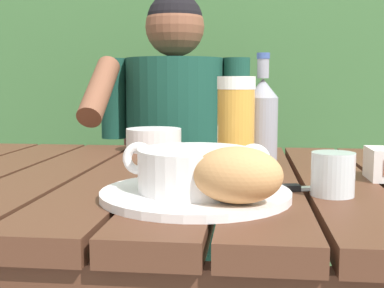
{
  "coord_description": "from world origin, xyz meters",
  "views": [
    {
      "loc": [
        0.11,
        -0.95,
        0.95
      ],
      "look_at": [
        0.02,
        -0.1,
        0.84
      ],
      "focal_mm": 47.46,
      "sensor_mm": 36.0,
      "label": 1
    }
  ],
  "objects_px": {
    "serving_plate": "(195,194)",
    "bread_roll": "(237,175)",
    "diner_bowl": "(154,140)",
    "beer_bottle": "(262,121)",
    "chair_near_diner": "(182,210)",
    "table_knife": "(298,188)",
    "beer_glass": "(236,123)",
    "person_eating": "(173,151)",
    "soup_bowl": "(196,169)",
    "water_glass_small": "(333,174)"
  },
  "relations": [
    {
      "from": "beer_bottle",
      "to": "diner_bowl",
      "type": "height_order",
      "value": "beer_bottle"
    },
    {
      "from": "chair_near_diner",
      "to": "soup_bowl",
      "type": "xyz_separation_m",
      "value": [
        0.16,
        -1.05,
        0.34
      ]
    },
    {
      "from": "chair_near_diner",
      "to": "diner_bowl",
      "type": "xyz_separation_m",
      "value": [
        -0.0,
        -0.53,
        0.32
      ]
    },
    {
      "from": "beer_bottle",
      "to": "bread_roll",
      "type": "bearing_deg",
      "value": -96.35
    },
    {
      "from": "chair_near_diner",
      "to": "soup_bowl",
      "type": "relative_size",
      "value": 4.17
    },
    {
      "from": "bread_roll",
      "to": "diner_bowl",
      "type": "relative_size",
      "value": 0.95
    },
    {
      "from": "person_eating",
      "to": "beer_glass",
      "type": "bearing_deg",
      "value": -70.06
    },
    {
      "from": "chair_near_diner",
      "to": "table_knife",
      "type": "height_order",
      "value": "chair_near_diner"
    },
    {
      "from": "bread_roll",
      "to": "water_glass_small",
      "type": "relative_size",
      "value": 1.98
    },
    {
      "from": "soup_bowl",
      "to": "table_knife",
      "type": "distance_m",
      "value": 0.18
    },
    {
      "from": "soup_bowl",
      "to": "bread_roll",
      "type": "relative_size",
      "value": 1.67
    },
    {
      "from": "chair_near_diner",
      "to": "soup_bowl",
      "type": "height_order",
      "value": "chair_near_diner"
    },
    {
      "from": "diner_bowl",
      "to": "chair_near_diner",
      "type": "bearing_deg",
      "value": 90.0
    },
    {
      "from": "bread_roll",
      "to": "person_eating",
      "type": "bearing_deg",
      "value": 103.81
    },
    {
      "from": "serving_plate",
      "to": "beer_glass",
      "type": "xyz_separation_m",
      "value": [
        0.05,
        0.26,
        0.09
      ]
    },
    {
      "from": "chair_near_diner",
      "to": "table_knife",
      "type": "bearing_deg",
      "value": -71.89
    },
    {
      "from": "person_eating",
      "to": "diner_bowl",
      "type": "distance_m",
      "value": 0.35
    },
    {
      "from": "chair_near_diner",
      "to": "beer_glass",
      "type": "height_order",
      "value": "beer_glass"
    },
    {
      "from": "beer_glass",
      "to": "person_eating",
      "type": "bearing_deg",
      "value": 109.94
    },
    {
      "from": "soup_bowl",
      "to": "bread_roll",
      "type": "distance_m",
      "value": 0.1
    },
    {
      "from": "bread_roll",
      "to": "beer_glass",
      "type": "relative_size",
      "value": 0.72
    },
    {
      "from": "water_glass_small",
      "to": "table_knife",
      "type": "distance_m",
      "value": 0.07
    },
    {
      "from": "person_eating",
      "to": "serving_plate",
      "type": "relative_size",
      "value": 4.26
    },
    {
      "from": "table_knife",
      "to": "person_eating",
      "type": "bearing_deg",
      "value": 112.36
    },
    {
      "from": "soup_bowl",
      "to": "beer_bottle",
      "type": "bearing_deg",
      "value": 70.44
    },
    {
      "from": "chair_near_diner",
      "to": "soup_bowl",
      "type": "bearing_deg",
      "value": -81.25
    },
    {
      "from": "person_eating",
      "to": "beer_bottle",
      "type": "relative_size",
      "value": 5.28
    },
    {
      "from": "person_eating",
      "to": "beer_glass",
      "type": "height_order",
      "value": "person_eating"
    },
    {
      "from": "person_eating",
      "to": "beer_bottle",
      "type": "bearing_deg",
      "value": -64.17
    },
    {
      "from": "soup_bowl",
      "to": "table_knife",
      "type": "bearing_deg",
      "value": 24.23
    },
    {
      "from": "soup_bowl",
      "to": "water_glass_small",
      "type": "xyz_separation_m",
      "value": [
        0.21,
        0.04,
        -0.01
      ]
    },
    {
      "from": "person_eating",
      "to": "bread_roll",
      "type": "distance_m",
      "value": 0.97
    },
    {
      "from": "table_knife",
      "to": "diner_bowl",
      "type": "distance_m",
      "value": 0.55
    },
    {
      "from": "diner_bowl",
      "to": "beer_bottle",
      "type": "bearing_deg",
      "value": -39.36
    },
    {
      "from": "chair_near_diner",
      "to": "beer_bottle",
      "type": "xyz_separation_m",
      "value": [
        0.27,
        -0.75,
        0.39
      ]
    },
    {
      "from": "serving_plate",
      "to": "beer_bottle",
      "type": "relative_size",
      "value": 1.24
    },
    {
      "from": "chair_near_diner",
      "to": "bread_roll",
      "type": "relative_size",
      "value": 6.97
    },
    {
      "from": "beer_bottle",
      "to": "person_eating",
      "type": "bearing_deg",
      "value": 115.83
    },
    {
      "from": "table_knife",
      "to": "serving_plate",
      "type": "bearing_deg",
      "value": -155.77
    },
    {
      "from": "table_knife",
      "to": "beer_glass",
      "type": "bearing_deg",
      "value": 119.63
    },
    {
      "from": "serving_plate",
      "to": "bread_roll",
      "type": "height_order",
      "value": "bread_roll"
    },
    {
      "from": "water_glass_small",
      "to": "person_eating",
      "type": "bearing_deg",
      "value": 114.56
    },
    {
      "from": "serving_plate",
      "to": "soup_bowl",
      "type": "relative_size",
      "value": 1.29
    },
    {
      "from": "person_eating",
      "to": "bread_roll",
      "type": "height_order",
      "value": "person_eating"
    },
    {
      "from": "water_glass_small",
      "to": "diner_bowl",
      "type": "relative_size",
      "value": 0.48
    },
    {
      "from": "beer_bottle",
      "to": "table_knife",
      "type": "bearing_deg",
      "value": -76.94
    },
    {
      "from": "beer_glass",
      "to": "table_knife",
      "type": "height_order",
      "value": "beer_glass"
    },
    {
      "from": "bread_roll",
      "to": "water_glass_small",
      "type": "xyz_separation_m",
      "value": [
        0.14,
        0.12,
        -0.02
      ]
    },
    {
      "from": "chair_near_diner",
      "to": "beer_glass",
      "type": "relative_size",
      "value": 5.03
    },
    {
      "from": "soup_bowl",
      "to": "chair_near_diner",
      "type": "bearing_deg",
      "value": 98.75
    }
  ]
}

